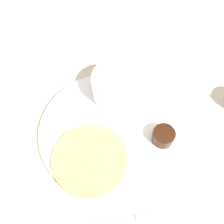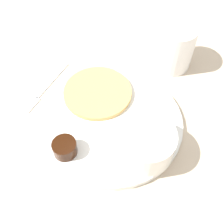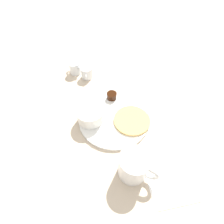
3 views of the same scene
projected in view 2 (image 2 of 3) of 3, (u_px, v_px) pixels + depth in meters
name	position (u px, v px, depth m)	size (l,w,h in m)	color
ground_plane	(111.00, 123.00, 0.53)	(4.00, 4.00, 0.00)	#C6B299
plate	(111.00, 122.00, 0.52)	(0.27, 0.27, 0.01)	white
pancake_stack	(98.00, 92.00, 0.55)	(0.13, 0.13, 0.01)	tan
bowl	(145.00, 142.00, 0.46)	(0.10, 0.10, 0.05)	white
syrup_cup	(65.00, 148.00, 0.47)	(0.04, 0.04, 0.03)	black
butter_ramekin	(143.00, 156.00, 0.46)	(0.05, 0.05, 0.04)	white
coffee_mug	(173.00, 46.00, 0.59)	(0.11, 0.10, 0.10)	white
fork	(41.00, 92.00, 0.57)	(0.05, 0.14, 0.00)	silver
napkin	(152.00, 29.00, 0.70)	(0.13, 0.10, 0.00)	white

